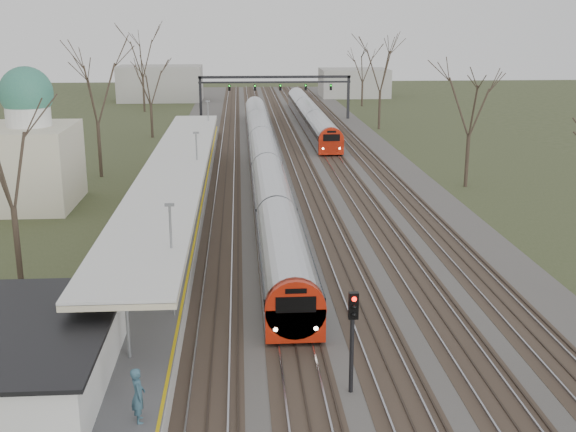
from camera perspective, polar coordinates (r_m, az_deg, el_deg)
name	(u,v)px	position (r m, az deg, el deg)	size (l,w,h in m)	color
track_bed	(290,159)	(71.94, 0.17, 4.49)	(24.00, 160.00, 0.22)	#474442
platform	(183,199)	(54.74, -8.30, 1.36)	(3.50, 69.00, 1.00)	#9E9B93
canopy	(176,166)	(49.61, -8.83, 3.96)	(4.10, 50.00, 3.11)	slate
station_building	(21,371)	(27.46, -20.34, -11.41)	(6.00, 9.00, 3.20)	silver
dome_building	(8,157)	(56.98, -21.22, 4.34)	(10.00, 8.00, 10.30)	beige
signal_gantry	(275,84)	(100.98, -1.02, 10.37)	(21.00, 0.59, 6.08)	black
tree_west_near	(8,152)	(37.77, -21.27, 4.77)	(5.00, 5.00, 10.30)	#2D231C
tree_west_far	(95,86)	(64.91, -14.99, 9.91)	(5.50, 5.50, 11.33)	#2D231C
tree_east_far	(471,99)	(60.79, 14.26, 8.93)	(5.00, 5.00, 10.30)	#2D231C
train_near	(264,155)	(66.38, -1.90, 4.82)	(2.62, 75.21, 3.05)	#B3B6BE
train_far	(310,115)	(95.10, 1.75, 7.98)	(2.62, 45.21, 3.05)	#B3B6BE
passenger	(138,395)	(24.12, -11.76, -13.70)	(0.68, 0.45, 1.87)	#345566
signal_post	(353,327)	(26.51, 5.12, -8.75)	(0.35, 0.45, 4.10)	black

